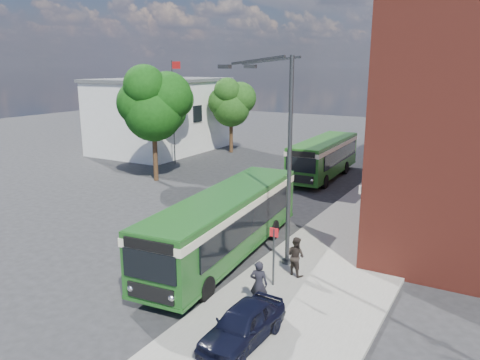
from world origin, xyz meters
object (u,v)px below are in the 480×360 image
Objects in this scene: parked_car at (243,324)px; bus_front at (226,219)px; bus_rear at (324,155)px; street_lamp at (282,159)px.

bus_front is at bearing 128.67° from parked_car.
bus_front is 1.18× the size of bus_rear.
bus_front is (-2.48, -0.49, -2.96)m from street_lamp.
bus_rear is at bearing 95.31° from bus_front.
bus_rear is (-4.08, 16.67, -2.96)m from street_lamp.
bus_front is 17.23m from bus_rear.
street_lamp reaches higher than parked_car.
bus_rear is 23.62m from parked_car.
bus_front is 3.36× the size of parked_car.
bus_front is at bearing -168.85° from street_lamp.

